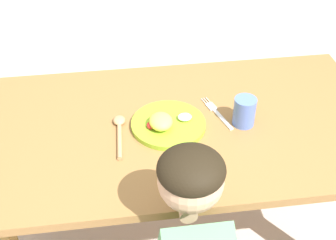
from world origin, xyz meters
TOP-DOWN VIEW (x-y plane):
  - ground_plane at (0.00, 0.00)m, footprint 8.00×8.00m
  - dining_table at (0.00, 0.00)m, footprint 1.41×0.78m
  - plate at (-0.06, -0.01)m, footprint 0.26×0.26m
  - fork at (0.13, 0.04)m, footprint 0.08×0.20m
  - spoon at (-0.23, -0.02)m, footprint 0.04×0.22m
  - drinking_cup at (0.20, -0.03)m, footprint 0.08×0.08m

SIDE VIEW (x-z plane):
  - ground_plane at x=0.00m, z-range 0.00..0.00m
  - dining_table at x=0.00m, z-range 0.23..0.90m
  - fork at x=0.13m, z-range 0.67..0.68m
  - spoon at x=-0.23m, z-range 0.67..0.69m
  - plate at x=-0.06m, z-range 0.65..0.72m
  - drinking_cup at x=0.20m, z-range 0.67..0.77m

